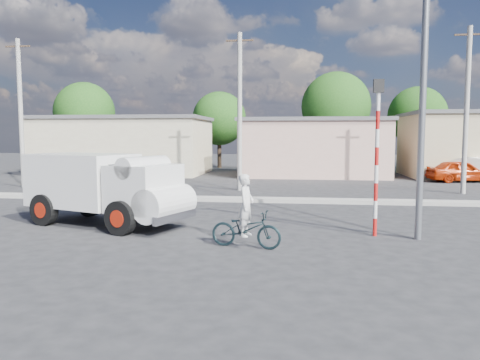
# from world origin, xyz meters

# --- Properties ---
(ground_plane) EXTENTS (120.00, 120.00, 0.00)m
(ground_plane) POSITION_xyz_m (0.00, 0.00, 0.00)
(ground_plane) COLOR #252528
(ground_plane) RESTS_ON ground
(median) EXTENTS (40.00, 0.80, 0.16)m
(median) POSITION_xyz_m (0.00, 8.00, 0.08)
(median) COLOR #99968E
(median) RESTS_ON ground
(truck) EXTENTS (5.75, 3.74, 2.24)m
(truck) POSITION_xyz_m (-4.91, 2.04, 1.24)
(truck) COLOR black
(truck) RESTS_ON ground
(bicycle) EXTENTS (1.92, 0.99, 0.96)m
(bicycle) POSITION_xyz_m (-0.25, -0.35, 0.48)
(bicycle) COLOR black
(bicycle) RESTS_ON ground
(cyclist) EXTENTS (0.48, 0.64, 1.57)m
(cyclist) POSITION_xyz_m (-0.25, -0.35, 0.78)
(cyclist) COLOR silver
(cyclist) RESTS_ON ground
(car_cream) EXTENTS (4.89, 2.96, 1.52)m
(car_cream) POSITION_xyz_m (12.02, 18.41, 0.76)
(car_cream) COLOR white
(car_cream) RESTS_ON ground
(car_red) EXTENTS (4.14, 2.16, 1.34)m
(car_red) POSITION_xyz_m (10.85, 18.10, 0.67)
(car_red) COLOR #B42B07
(car_red) RESTS_ON ground
(traffic_pole) EXTENTS (0.28, 0.18, 4.36)m
(traffic_pole) POSITION_xyz_m (3.20, 1.50, 2.59)
(traffic_pole) COLOR red
(traffic_pole) RESTS_ON ground
(streetlight) EXTENTS (2.34, 0.22, 9.00)m
(streetlight) POSITION_xyz_m (4.14, 1.20, 4.96)
(streetlight) COLOR slate
(streetlight) RESTS_ON ground
(building_row) EXTENTS (37.80, 7.30, 4.44)m
(building_row) POSITION_xyz_m (1.10, 22.00, 2.13)
(building_row) COLOR beige
(building_row) RESTS_ON ground
(tree_row) EXTENTS (43.62, 7.43, 8.42)m
(tree_row) POSITION_xyz_m (3.76, 28.45, 4.99)
(tree_row) COLOR #38281E
(tree_row) RESTS_ON ground
(utility_poles) EXTENTS (35.40, 0.24, 8.00)m
(utility_poles) POSITION_xyz_m (3.25, 12.00, 4.07)
(utility_poles) COLOR #99968E
(utility_poles) RESTS_ON ground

